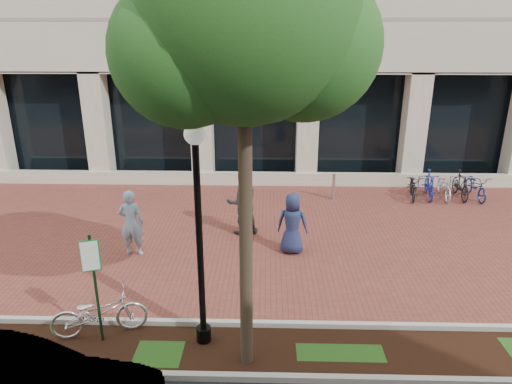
{
  "coord_description": "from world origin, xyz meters",
  "views": [
    {
      "loc": [
        0.53,
        -12.23,
        5.57
      ],
      "look_at": [
        0.21,
        -0.8,
        1.56
      ],
      "focal_mm": 32.0,
      "sensor_mm": 36.0,
      "label": 1
    }
  ],
  "objects_px": {
    "pedestrian_mid": "(242,203)",
    "bollard": "(334,186)",
    "pedestrian_left": "(131,223)",
    "pedestrian_right": "(292,224)",
    "bike_rack_cluster": "(445,186)",
    "locked_bicycle": "(99,313)",
    "street_tree": "(248,26)",
    "lamppost": "(199,227)",
    "parking_sign": "(94,275)"
  },
  "relations": [
    {
      "from": "pedestrian_mid",
      "to": "bollard",
      "type": "relative_size",
      "value": 1.9
    },
    {
      "from": "pedestrian_left",
      "to": "pedestrian_right",
      "type": "relative_size",
      "value": 1.08
    },
    {
      "from": "bike_rack_cluster",
      "to": "locked_bicycle",
      "type": "bearing_deg",
      "value": -133.69
    },
    {
      "from": "locked_bicycle",
      "to": "bollard",
      "type": "bearing_deg",
      "value": -52.04
    },
    {
      "from": "pedestrian_mid",
      "to": "bollard",
      "type": "bearing_deg",
      "value": -151.37
    },
    {
      "from": "pedestrian_right",
      "to": "bike_rack_cluster",
      "type": "height_order",
      "value": "pedestrian_right"
    },
    {
      "from": "street_tree",
      "to": "bollard",
      "type": "distance_m",
      "value": 10.23
    },
    {
      "from": "locked_bicycle",
      "to": "bike_rack_cluster",
      "type": "distance_m",
      "value": 12.43
    },
    {
      "from": "locked_bicycle",
      "to": "bollard",
      "type": "height_order",
      "value": "bollard"
    },
    {
      "from": "lamppost",
      "to": "pedestrian_left",
      "type": "xyz_separation_m",
      "value": [
        -2.34,
        3.55,
        -1.47
      ]
    },
    {
      "from": "parking_sign",
      "to": "locked_bicycle",
      "type": "distance_m",
      "value": 0.98
    },
    {
      "from": "pedestrian_mid",
      "to": "bollard",
      "type": "height_order",
      "value": "pedestrian_mid"
    },
    {
      "from": "lamppost",
      "to": "pedestrian_left",
      "type": "height_order",
      "value": "lamppost"
    },
    {
      "from": "parking_sign",
      "to": "locked_bicycle",
      "type": "xyz_separation_m",
      "value": [
        -0.09,
        0.21,
        -0.95
      ]
    },
    {
      "from": "lamppost",
      "to": "street_tree",
      "type": "distance_m",
      "value": 3.44
    },
    {
      "from": "parking_sign",
      "to": "bike_rack_cluster",
      "type": "bearing_deg",
      "value": 20.87
    },
    {
      "from": "street_tree",
      "to": "bollard",
      "type": "xyz_separation_m",
      "value": [
        2.6,
        8.45,
        -5.15
      ]
    },
    {
      "from": "bike_rack_cluster",
      "to": "pedestrian_mid",
      "type": "bearing_deg",
      "value": -149.35
    },
    {
      "from": "pedestrian_left",
      "to": "pedestrian_mid",
      "type": "distance_m",
      "value": 3.15
    },
    {
      "from": "pedestrian_mid",
      "to": "bike_rack_cluster",
      "type": "height_order",
      "value": "pedestrian_mid"
    },
    {
      "from": "locked_bicycle",
      "to": "pedestrian_right",
      "type": "relative_size",
      "value": 1.09
    },
    {
      "from": "parking_sign",
      "to": "pedestrian_right",
      "type": "distance_m",
      "value": 5.42
    },
    {
      "from": "parking_sign",
      "to": "lamppost",
      "type": "xyz_separation_m",
      "value": [
        1.94,
        0.05,
        0.95
      ]
    },
    {
      "from": "lamppost",
      "to": "street_tree",
      "type": "bearing_deg",
      "value": -29.72
    },
    {
      "from": "bollard",
      "to": "parking_sign",
      "type": "bearing_deg",
      "value": -124.24
    },
    {
      "from": "lamppost",
      "to": "pedestrian_right",
      "type": "xyz_separation_m",
      "value": [
        1.85,
        3.79,
        -1.54
      ]
    },
    {
      "from": "pedestrian_mid",
      "to": "bike_rack_cluster",
      "type": "bearing_deg",
      "value": -170.88
    },
    {
      "from": "lamppost",
      "to": "locked_bicycle",
      "type": "height_order",
      "value": "lamppost"
    },
    {
      "from": "parking_sign",
      "to": "bollard",
      "type": "distance_m",
      "value": 9.71
    },
    {
      "from": "street_tree",
      "to": "pedestrian_right",
      "type": "distance_m",
      "value": 6.53
    },
    {
      "from": "parking_sign",
      "to": "pedestrian_right",
      "type": "height_order",
      "value": "parking_sign"
    },
    {
      "from": "street_tree",
      "to": "bike_rack_cluster",
      "type": "height_order",
      "value": "street_tree"
    },
    {
      "from": "locked_bicycle",
      "to": "parking_sign",
      "type": "bearing_deg",
      "value": -174.05
    },
    {
      "from": "pedestrian_left",
      "to": "bollard",
      "type": "height_order",
      "value": "pedestrian_left"
    },
    {
      "from": "locked_bicycle",
      "to": "pedestrian_right",
      "type": "xyz_separation_m",
      "value": [
        3.88,
        3.62,
        0.35
      ]
    },
    {
      "from": "pedestrian_right",
      "to": "bike_rack_cluster",
      "type": "bearing_deg",
      "value": -130.66
    },
    {
      "from": "street_tree",
      "to": "lamppost",
      "type": "bearing_deg",
      "value": 150.28
    },
    {
      "from": "parking_sign",
      "to": "pedestrian_right",
      "type": "relative_size",
      "value": 1.33
    },
    {
      "from": "locked_bicycle",
      "to": "bike_rack_cluster",
      "type": "height_order",
      "value": "bike_rack_cluster"
    },
    {
      "from": "street_tree",
      "to": "pedestrian_mid",
      "type": "relative_size",
      "value": 3.94
    },
    {
      "from": "locked_bicycle",
      "to": "pedestrian_left",
      "type": "height_order",
      "value": "pedestrian_left"
    },
    {
      "from": "lamppost",
      "to": "bollard",
      "type": "distance_m",
      "value": 8.87
    },
    {
      "from": "pedestrian_mid",
      "to": "bike_rack_cluster",
      "type": "xyz_separation_m",
      "value": [
        6.99,
        3.2,
        -0.49
      ]
    },
    {
      "from": "bollard",
      "to": "bike_rack_cluster",
      "type": "distance_m",
      "value": 3.97
    },
    {
      "from": "pedestrian_left",
      "to": "bike_rack_cluster",
      "type": "relative_size",
      "value": 0.61
    },
    {
      "from": "lamppost",
      "to": "pedestrian_left",
      "type": "distance_m",
      "value": 4.5
    },
    {
      "from": "lamppost",
      "to": "parking_sign",
      "type": "bearing_deg",
      "value": -178.52
    },
    {
      "from": "pedestrian_left",
      "to": "parking_sign",
      "type": "bearing_deg",
      "value": 98.85
    },
    {
      "from": "locked_bicycle",
      "to": "bike_rack_cluster",
      "type": "bearing_deg",
      "value": -66.36
    },
    {
      "from": "street_tree",
      "to": "pedestrian_left",
      "type": "height_order",
      "value": "street_tree"
    }
  ]
}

